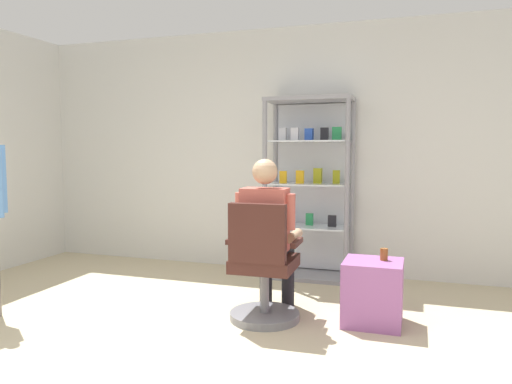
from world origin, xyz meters
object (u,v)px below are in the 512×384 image
Objects in this scene: office_chair at (263,273)px; seated_shopkeeper at (268,230)px; tea_glass at (384,254)px; display_cabinet_main at (310,187)px; storage_crate at (373,292)px.

office_chair is 0.74× the size of seated_shopkeeper.
office_chair is 0.96m from tea_glass.
storage_crate is (0.78, -1.27, -0.72)m from display_cabinet_main.
storage_crate is (0.83, 0.07, -0.46)m from seated_shopkeeper.
seated_shopkeeper is 13.73× the size of tea_glass.
seated_shopkeeper is (-0.01, 0.16, 0.32)m from office_chair.
seated_shopkeeper reaches higher than office_chair.
display_cabinet_main is 1.65m from storage_crate.
tea_glass is (0.91, 0.12, -0.17)m from seated_shopkeeper.
office_chair is 0.87m from storage_crate.
tea_glass is (0.90, 0.29, 0.15)m from office_chair.
office_chair is at bearing -164.19° from storage_crate.
tea_glass reaches higher than storage_crate.
display_cabinet_main is 3.80× the size of storage_crate.
tea_glass is at bearing 17.52° from office_chair.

